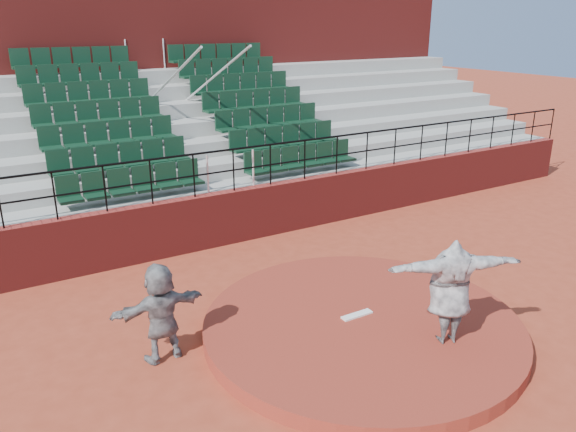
# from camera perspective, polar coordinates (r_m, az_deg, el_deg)

# --- Properties ---
(ground) EXTENTS (90.00, 90.00, 0.00)m
(ground) POSITION_cam_1_polar(r_m,az_deg,el_deg) (10.10, 7.48, -11.60)
(ground) COLOR #9F3A23
(ground) RESTS_ON ground
(pitchers_mound) EXTENTS (5.50, 5.50, 0.25)m
(pitchers_mound) POSITION_cam_1_polar(r_m,az_deg,el_deg) (10.04, 7.51, -10.99)
(pitchers_mound) COLOR maroon
(pitchers_mound) RESTS_ON ground
(pitching_rubber) EXTENTS (0.60, 0.15, 0.03)m
(pitching_rubber) POSITION_cam_1_polar(r_m,az_deg,el_deg) (10.07, 7.02, -9.94)
(pitching_rubber) COLOR white
(pitching_rubber) RESTS_ON pitchers_mound
(boundary_wall) EXTENTS (24.00, 0.30, 1.30)m
(boundary_wall) POSITION_cam_1_polar(r_m,az_deg,el_deg) (13.70, -5.40, 0.01)
(boundary_wall) COLOR maroon
(boundary_wall) RESTS_ON ground
(wall_railing) EXTENTS (24.04, 0.05, 1.03)m
(wall_railing) POSITION_cam_1_polar(r_m,az_deg,el_deg) (13.31, -5.58, 5.62)
(wall_railing) COLOR black
(wall_railing) RESTS_ON boundary_wall
(seating_deck) EXTENTS (24.00, 5.97, 4.63)m
(seating_deck) POSITION_cam_1_polar(r_m,az_deg,el_deg) (16.72, -10.98, 6.13)
(seating_deck) COLOR #9C9C97
(seating_deck) RESTS_ON ground
(press_box_facade) EXTENTS (24.00, 3.00, 7.10)m
(press_box_facade) POSITION_cam_1_polar(r_m,az_deg,el_deg) (20.13, -15.46, 14.08)
(press_box_facade) COLOR maroon
(press_box_facade) RESTS_ON ground
(pitcher) EXTENTS (2.22, 1.34, 1.75)m
(pitcher) POSITION_cam_1_polar(r_m,az_deg,el_deg) (9.26, 16.15, -7.35)
(pitcher) COLOR black
(pitcher) RESTS_ON pitchers_mound
(fielder) EXTENTS (1.54, 0.54, 1.64)m
(fielder) POSITION_cam_1_polar(r_m,az_deg,el_deg) (9.15, -12.78, -9.53)
(fielder) COLOR black
(fielder) RESTS_ON ground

